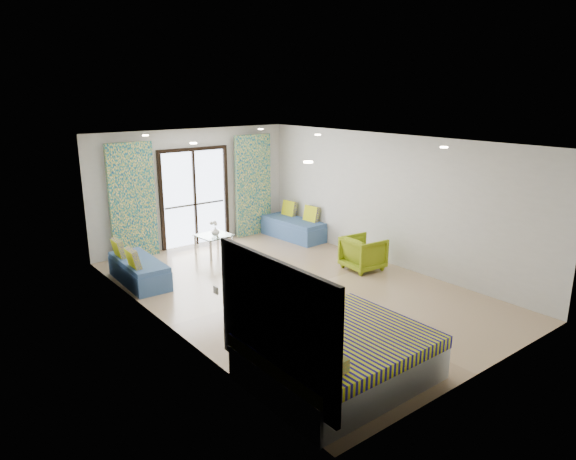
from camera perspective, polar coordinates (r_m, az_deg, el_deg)
floor at (r=9.50m, az=0.72°, el=-6.57°), size 5.00×7.50×0.01m
ceiling at (r=8.86m, az=0.78°, el=9.86°), size 5.00×7.50×0.01m
wall_back at (r=12.17m, az=-10.44°, el=4.67°), size 5.00×0.01×2.70m
wall_front at (r=6.72m, az=21.31°, el=-4.78°), size 5.00×0.01×2.70m
wall_left at (r=7.82m, az=-13.68°, el=-1.40°), size 0.01×7.50×2.70m
wall_right at (r=10.80m, az=11.15°, el=3.30°), size 0.01×7.50×2.70m
balcony_door at (r=12.16m, az=-10.35°, el=4.22°), size 1.76×0.08×2.28m
balcony_rail at (r=12.23m, az=-10.30°, el=2.81°), size 1.52×0.03×0.04m
curtain_left at (r=11.40m, az=-16.88°, el=3.04°), size 1.00×0.10×2.50m
curtain_right at (r=12.82m, az=-3.89°, el=4.96°), size 1.00×0.10×2.50m
downlight_a at (r=6.45m, az=2.26°, el=7.56°), size 0.12×0.12×0.02m
downlight_b at (r=8.52m, az=16.95°, el=8.79°), size 0.12×0.12×0.02m
downlight_c at (r=8.93m, az=-10.47°, el=9.46°), size 0.12×0.12×0.02m
downlight_d at (r=10.53m, az=3.33°, el=10.53°), size 0.12×0.12×0.02m
downlight_e at (r=10.73m, az=-15.56°, el=10.10°), size 0.12×0.12×0.02m
downlight_f at (r=12.09m, az=-3.06°, el=11.14°), size 0.12×0.12×0.02m
headboard at (r=5.74m, az=-1.52°, el=-10.35°), size 0.06×2.10×1.50m
switch_plate at (r=6.70m, az=-8.02°, el=-6.64°), size 0.02×0.10×0.10m
bed at (r=6.65m, az=5.52°, el=-13.77°), size 2.18×1.78×0.75m
daybed_left at (r=10.13m, az=-16.30°, el=-4.28°), size 0.69×1.66×0.81m
daybed_right at (r=12.65m, az=0.62°, el=0.27°), size 0.77×1.75×0.85m
coffee_table at (r=11.44m, az=-8.23°, el=-0.78°), size 0.74×0.74×0.79m
vase at (r=11.36m, az=-8.07°, el=-0.15°), size 0.22×0.23×0.18m
armchair at (r=10.52m, az=8.37°, el=-2.38°), size 0.74×0.79×0.75m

